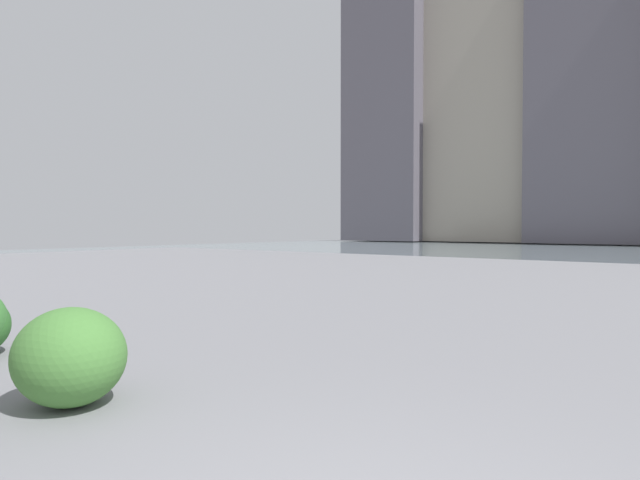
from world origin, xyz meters
name	(u,v)px	position (x,y,z in m)	size (l,w,h in m)	color
building_slab	(603,92)	(7.86, -64.15, 17.44)	(14.95, 10.55, 36.96)	#5B5660
building_annex	(488,111)	(22.04, -66.70, 17.76)	(13.27, 12.54, 35.52)	#9E9384
building_highrise	(402,108)	(34.38, -65.51, 19.73)	(11.55, 15.70, 39.47)	#5B5660
shrub_wide	(70,357)	(3.66, -0.70, 0.46)	(1.08, 0.97, 0.91)	#477F38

